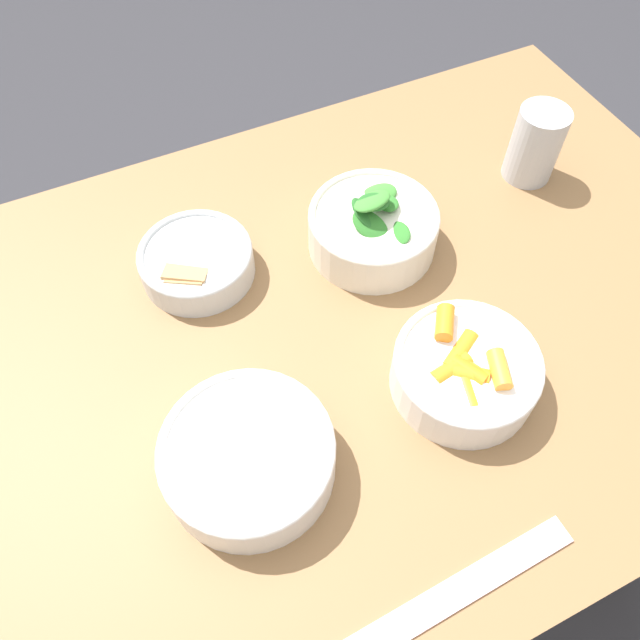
{
  "coord_description": "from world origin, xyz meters",
  "views": [
    {
      "loc": [
        0.18,
        0.37,
        1.41
      ],
      "look_at": [
        0.01,
        0.0,
        0.8
      ],
      "focal_mm": 35.0,
      "sensor_mm": 36.0,
      "label": 1
    }
  ],
  "objects": [
    {
      "name": "ground_plane",
      "position": [
        0.0,
        0.0,
        0.0
      ],
      "size": [
        10.0,
        10.0,
        0.0
      ],
      "primitive_type": "plane",
      "color": "#2D2D33"
    },
    {
      "name": "dining_table",
      "position": [
        0.0,
        0.0,
        0.64
      ],
      "size": [
        1.17,
        0.77,
        0.77
      ],
      "color": "olive",
      "rests_on": "ground_plane"
    },
    {
      "name": "bowl_carrots",
      "position": [
        -0.11,
        0.13,
        0.81
      ],
      "size": [
        0.16,
        0.16,
        0.07
      ],
      "color": "white",
      "rests_on": "dining_table"
    },
    {
      "name": "bowl_greens",
      "position": [
        -0.11,
        -0.1,
        0.81
      ],
      "size": [
        0.17,
        0.17,
        0.09
      ],
      "color": "silver",
      "rests_on": "dining_table"
    },
    {
      "name": "bowl_beans_hotdog",
      "position": [
        0.15,
        0.12,
        0.8
      ],
      "size": [
        0.18,
        0.18,
        0.06
      ],
      "color": "white",
      "rests_on": "dining_table"
    },
    {
      "name": "bowl_cookies",
      "position": [
        0.11,
        -0.15,
        0.8
      ],
      "size": [
        0.14,
        0.14,
        0.04
      ],
      "color": "silver",
      "rests_on": "dining_table"
    },
    {
      "name": "ruler",
      "position": [
        0.02,
        0.32,
        0.78
      ],
      "size": [
        0.26,
        0.04,
        0.0
      ],
      "color": "#EFB7C6",
      "rests_on": "dining_table"
    },
    {
      "name": "cup",
      "position": [
        -0.38,
        -0.12,
        0.83
      ],
      "size": [
        0.07,
        0.07,
        0.11
      ],
      "color": "#B2B7C1",
      "rests_on": "dining_table"
    }
  ]
}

